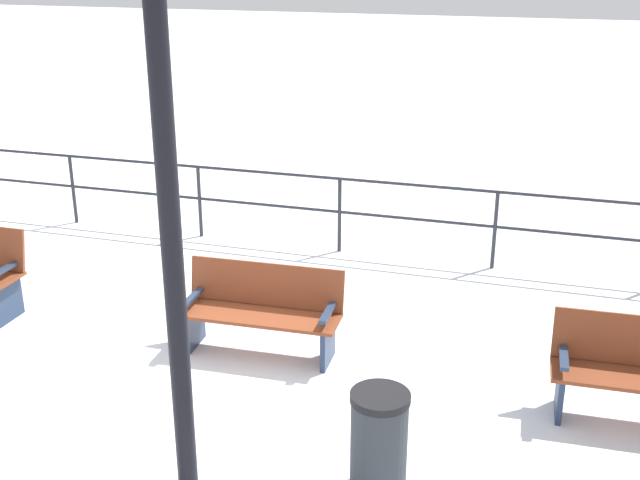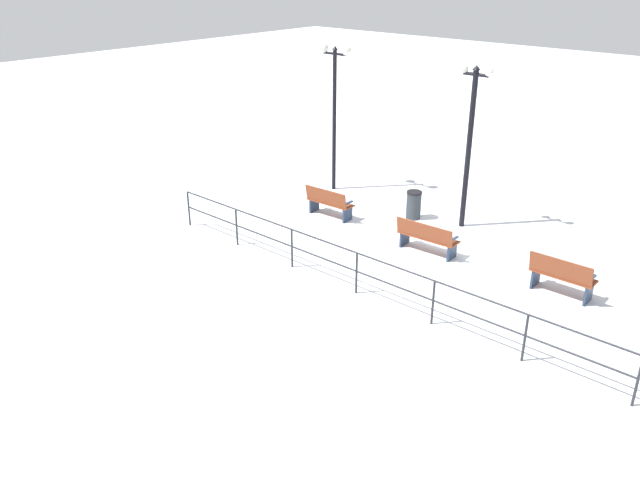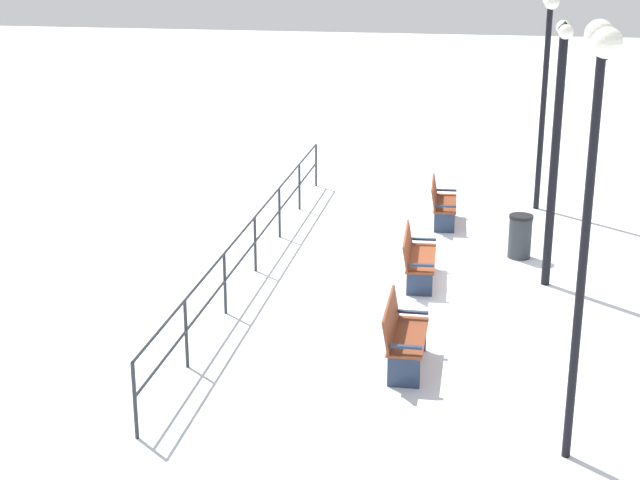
% 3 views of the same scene
% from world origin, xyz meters
% --- Properties ---
extents(ground_plane, '(80.00, 80.00, 0.00)m').
position_xyz_m(ground_plane, '(0.00, 0.00, 0.00)').
color(ground_plane, white).
rests_on(ground_plane, ground).
extents(bench_second, '(0.61, 1.62, 0.88)m').
position_xyz_m(bench_second, '(-0.22, -0.00, 0.45)').
color(bench_second, brown).
rests_on(bench_second, ground).
extents(bench_third, '(0.58, 1.46, 0.90)m').
position_xyz_m(bench_third, '(0.01, 3.49, 0.46)').
color(bench_third, brown).
rests_on(bench_third, ground).
extents(lamppost_middle, '(0.23, 0.95, 4.46)m').
position_xyz_m(lamppost_middle, '(2.00, 0.24, 2.76)').
color(lamppost_middle, black).
rests_on(lamppost_middle, ground).
extents(waterfront_railing, '(0.05, 12.11, 1.02)m').
position_xyz_m(waterfront_railing, '(-3.09, -0.00, 0.69)').
color(waterfront_railing, '#26282D').
rests_on(waterfront_railing, ground).
extents(trash_bin, '(0.44, 0.44, 0.82)m').
position_xyz_m(trash_bin, '(1.57, 1.60, 0.41)').
color(trash_bin, '#2D3338').
rests_on(trash_bin, ground).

